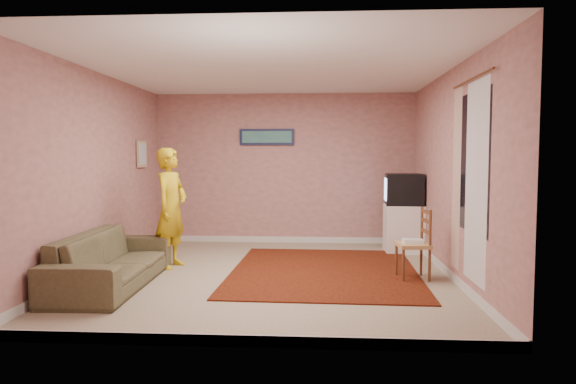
# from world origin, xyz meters

# --- Properties ---
(ground) EXTENTS (5.00, 5.00, 0.00)m
(ground) POSITION_xyz_m (0.00, 0.00, 0.00)
(ground) COLOR tan
(ground) RESTS_ON ground
(wall_back) EXTENTS (4.50, 0.02, 2.60)m
(wall_back) POSITION_xyz_m (0.00, 2.50, 1.30)
(wall_back) COLOR tan
(wall_back) RESTS_ON ground
(wall_front) EXTENTS (4.50, 0.02, 2.60)m
(wall_front) POSITION_xyz_m (0.00, -2.50, 1.30)
(wall_front) COLOR tan
(wall_front) RESTS_ON ground
(wall_left) EXTENTS (0.02, 5.00, 2.60)m
(wall_left) POSITION_xyz_m (-2.25, 0.00, 1.30)
(wall_left) COLOR tan
(wall_left) RESTS_ON ground
(wall_right) EXTENTS (0.02, 5.00, 2.60)m
(wall_right) POSITION_xyz_m (2.25, 0.00, 1.30)
(wall_right) COLOR tan
(wall_right) RESTS_ON ground
(ceiling) EXTENTS (4.50, 5.00, 0.02)m
(ceiling) POSITION_xyz_m (0.00, 0.00, 2.60)
(ceiling) COLOR white
(ceiling) RESTS_ON wall_back
(baseboard_back) EXTENTS (4.50, 0.02, 0.10)m
(baseboard_back) POSITION_xyz_m (0.00, 2.49, 0.05)
(baseboard_back) COLOR silver
(baseboard_back) RESTS_ON ground
(baseboard_front) EXTENTS (4.50, 0.02, 0.10)m
(baseboard_front) POSITION_xyz_m (0.00, -2.49, 0.05)
(baseboard_front) COLOR silver
(baseboard_front) RESTS_ON ground
(baseboard_left) EXTENTS (0.02, 5.00, 0.10)m
(baseboard_left) POSITION_xyz_m (-2.24, 0.00, 0.05)
(baseboard_left) COLOR silver
(baseboard_left) RESTS_ON ground
(baseboard_right) EXTENTS (0.02, 5.00, 0.10)m
(baseboard_right) POSITION_xyz_m (2.24, 0.00, 0.05)
(baseboard_right) COLOR silver
(baseboard_right) RESTS_ON ground
(window) EXTENTS (0.01, 1.10, 1.50)m
(window) POSITION_xyz_m (2.24, -0.90, 1.45)
(window) COLOR black
(window) RESTS_ON wall_right
(curtain_sheer) EXTENTS (0.01, 0.75, 2.10)m
(curtain_sheer) POSITION_xyz_m (2.23, -1.05, 1.25)
(curtain_sheer) COLOR silver
(curtain_sheer) RESTS_ON wall_right
(curtain_floral) EXTENTS (0.01, 0.35, 2.10)m
(curtain_floral) POSITION_xyz_m (2.21, -0.35, 1.25)
(curtain_floral) COLOR beige
(curtain_floral) RESTS_ON wall_right
(curtain_rod) EXTENTS (0.02, 1.40, 0.02)m
(curtain_rod) POSITION_xyz_m (2.20, -0.90, 2.32)
(curtain_rod) COLOR brown
(curtain_rod) RESTS_ON wall_right
(picture_back) EXTENTS (0.95, 0.04, 0.28)m
(picture_back) POSITION_xyz_m (-0.30, 2.47, 1.85)
(picture_back) COLOR #161A3D
(picture_back) RESTS_ON wall_back
(picture_left) EXTENTS (0.04, 0.38, 0.42)m
(picture_left) POSITION_xyz_m (-2.22, 1.60, 1.55)
(picture_left) COLOR tan
(picture_left) RESTS_ON wall_left
(area_rug) EXTENTS (2.48, 3.06, 0.02)m
(area_rug) POSITION_xyz_m (0.68, 0.24, 0.01)
(area_rug) COLOR black
(area_rug) RESTS_ON ground
(tv_cabinet) EXTENTS (0.59, 0.53, 0.75)m
(tv_cabinet) POSITION_xyz_m (1.95, 1.72, 0.37)
(tv_cabinet) COLOR white
(tv_cabinet) RESTS_ON ground
(crt_tv) EXTENTS (0.61, 0.55, 0.49)m
(crt_tv) POSITION_xyz_m (1.94, 1.72, 0.99)
(crt_tv) COLOR black
(crt_tv) RESTS_ON tv_cabinet
(chair_a) EXTENTS (0.50, 0.49, 0.50)m
(chair_a) POSITION_xyz_m (1.97, 2.13, 0.56)
(chair_a) COLOR tan
(chair_a) RESTS_ON ground
(dvd_player) EXTENTS (0.44, 0.35, 0.07)m
(dvd_player) POSITION_xyz_m (1.97, 2.13, 0.51)
(dvd_player) COLOR silver
(dvd_player) RESTS_ON chair_a
(blue_throw) EXTENTS (0.38, 0.05, 0.40)m
(blue_throw) POSITION_xyz_m (1.97, 2.20, 0.74)
(blue_throw) COLOR #99B3FA
(blue_throw) RESTS_ON chair_a
(chair_b) EXTENTS (0.41, 0.43, 0.47)m
(chair_b) POSITION_xyz_m (1.77, -0.10, 0.53)
(chair_b) COLOR tan
(chair_b) RESTS_ON ground
(game_console) EXTENTS (0.24, 0.17, 0.05)m
(game_console) POSITION_xyz_m (1.77, -0.10, 0.47)
(game_console) COLOR white
(game_console) RESTS_ON chair_b
(sofa) EXTENTS (0.90, 2.16, 0.62)m
(sofa) POSITION_xyz_m (-1.80, -0.66, 0.31)
(sofa) COLOR brown
(sofa) RESTS_ON ground
(person) EXTENTS (0.53, 0.67, 1.63)m
(person) POSITION_xyz_m (-1.40, 0.39, 0.81)
(person) COLOR gold
(person) RESTS_ON ground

